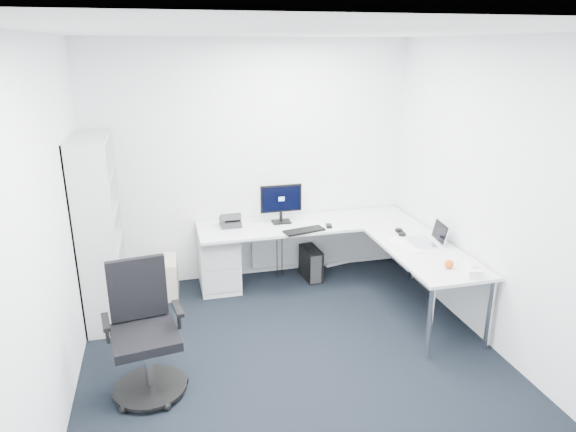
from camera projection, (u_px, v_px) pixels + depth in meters
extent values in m
plane|color=black|center=(301.00, 375.00, 4.27)|extent=(4.20, 4.20, 0.00)
plane|color=white|center=(305.00, 32.00, 3.42)|extent=(4.20, 4.20, 0.00)
cube|color=white|center=(252.00, 163.00, 5.78)|extent=(3.60, 0.02, 2.70)
cube|color=white|center=(455.00, 402.00, 1.91)|extent=(3.60, 0.02, 2.70)
cube|color=white|center=(44.00, 244.00, 3.43)|extent=(0.02, 4.20, 2.70)
cube|color=white|center=(511.00, 205.00, 4.26)|extent=(0.02, 4.20, 2.70)
cube|color=silver|center=(219.00, 260.00, 5.73)|extent=(0.43, 0.53, 0.66)
cube|color=black|center=(311.00, 263.00, 6.00)|extent=(0.20, 0.39, 0.37)
cube|color=beige|center=(168.00, 277.00, 5.61)|extent=(0.22, 0.44, 0.41)
cube|color=white|center=(337.00, 263.00, 6.43)|extent=(0.33, 0.13, 0.04)
cube|color=black|center=(304.00, 231.00, 5.49)|extent=(0.47, 0.25, 0.02)
cube|color=black|center=(329.00, 226.00, 5.62)|extent=(0.07, 0.11, 0.03)
cube|color=white|center=(404.00, 245.00, 5.10)|extent=(0.19, 0.45, 0.01)
sphere|color=#D95313|center=(449.00, 264.00, 4.58)|extent=(0.08, 0.08, 0.08)
cube|color=white|center=(471.00, 271.00, 4.45)|extent=(0.17, 0.24, 0.08)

